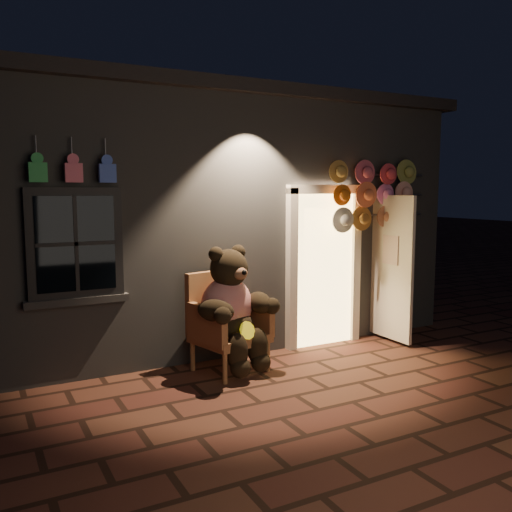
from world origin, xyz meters
TOP-DOWN VIEW (x-y plane):
  - ground at (0.00, 0.00)m, footprint 60.00×60.00m
  - shop_building at (0.00, 3.99)m, footprint 7.30×5.95m
  - wicker_armchair at (-0.29, 1.12)m, footprint 0.94×0.88m
  - teddy_bear at (-0.26, 0.98)m, footprint 1.01×0.90m
  - hat_rack at (2.04, 1.28)m, footprint 1.66×0.22m

SIDE VIEW (x-z plane):
  - ground at x=0.00m, z-range 0.00..0.00m
  - wicker_armchair at x=-0.29m, z-range 0.00..1.15m
  - teddy_bear at x=-0.26m, z-range 0.04..1.48m
  - shop_building at x=0.00m, z-range -0.02..3.49m
  - hat_rack at x=2.04m, z-range 0.78..3.32m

